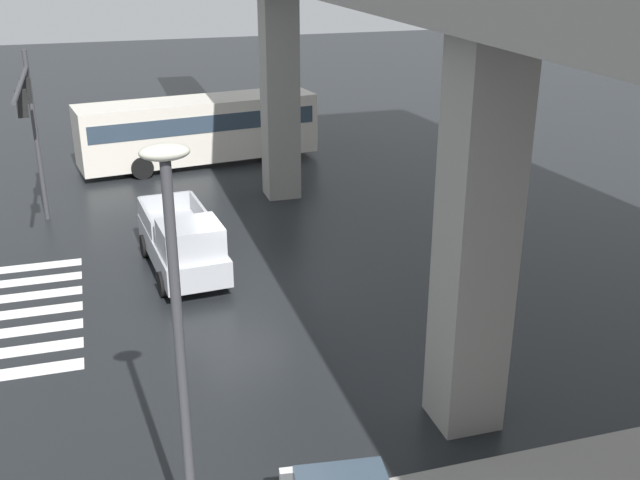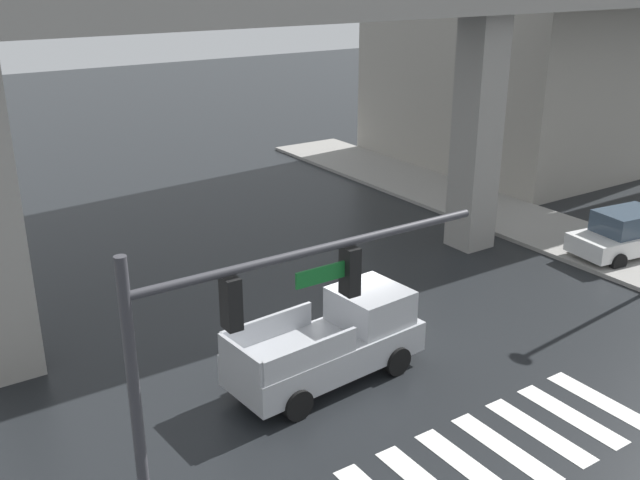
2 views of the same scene
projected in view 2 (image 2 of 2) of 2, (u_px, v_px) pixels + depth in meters
ground_plane at (341, 336)px, 20.57m from camera, size 120.00×120.00×0.00m
crosswalk_stripes at (505, 448)px, 15.80m from camera, size 7.15×2.80×0.01m
elevated_overpass at (278, 26)px, 20.11m from camera, size 55.65×2.53×9.52m
sidewalk_east at (557, 234)px, 28.16m from camera, size 4.00×36.00×0.15m
pickup_truck at (335, 341)px, 18.27m from camera, size 5.24×2.40×2.08m
sedan_white at (628, 234)px, 25.91m from camera, size 4.49×2.37×1.72m
traffic_signal_mast at (239, 342)px, 11.22m from camera, size 6.49×0.32×6.20m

